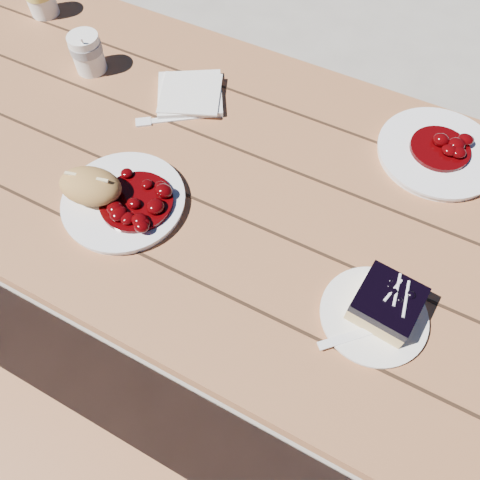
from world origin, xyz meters
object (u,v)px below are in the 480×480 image
at_px(blueberry_cake, 387,303).
at_px(dessert_plate, 373,316).
at_px(main_plate, 124,202).
at_px(coffee_cup, 87,53).
at_px(second_plate, 438,153).
at_px(picnic_table, 170,194).
at_px(bread_roll, 90,186).

bearing_deg(blueberry_cake, dessert_plate, -118.44).
distance_m(main_plate, dessert_plate, 0.53).
bearing_deg(coffee_cup, second_plate, 8.05).
xyz_separation_m(blueberry_cake, second_plate, (-0.01, 0.41, -0.03)).
distance_m(dessert_plate, blueberry_cake, 0.04).
bearing_deg(second_plate, coffee_cup, -171.95).
bearing_deg(coffee_cup, dessert_plate, -19.88).
bearing_deg(blueberry_cake, picnic_table, 170.91).
xyz_separation_m(main_plate, bread_roll, (-0.06, -0.02, 0.04)).
relative_size(bread_roll, second_plate, 0.50).
relative_size(bread_roll, dessert_plate, 0.69).
relative_size(coffee_cup, second_plate, 0.36).
distance_m(coffee_cup, second_plate, 0.85).
height_order(blueberry_cake, coffee_cup, coffee_cup).
bearing_deg(main_plate, bread_roll, -160.02).
xyz_separation_m(bread_roll, blueberry_cake, (0.59, 0.04, -0.01)).
height_order(dessert_plate, coffee_cup, coffee_cup).
height_order(main_plate, blueberry_cake, blueberry_cake).
bearing_deg(picnic_table, dessert_plate, -16.07).
bearing_deg(second_plate, main_plate, -141.36).
bearing_deg(blueberry_cake, main_plate, -173.09).
bearing_deg(dessert_plate, bread_roll, -177.98).
relative_size(picnic_table, blueberry_cake, 17.89).
xyz_separation_m(bread_roll, coffee_cup, (-0.25, 0.32, -0.00)).
height_order(picnic_table, bread_roll, bread_roll).
bearing_deg(coffee_cup, bread_roll, -51.92).
distance_m(bread_roll, blueberry_cake, 0.60).
height_order(dessert_plate, blueberry_cake, blueberry_cake).
height_order(coffee_cup, second_plate, coffee_cup).
bearing_deg(bread_roll, second_plate, 37.18).
bearing_deg(second_plate, dessert_plate, -89.79).
bearing_deg(picnic_table, blueberry_cake, -14.34).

